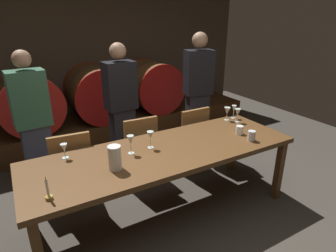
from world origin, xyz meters
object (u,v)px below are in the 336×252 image
(chair_center, at_px, (138,147))
(guest_center, at_px, (121,107))
(wine_barrel_left, at_px, (30,102))
(wine_barrel_right, at_px, (152,86))
(cup_left, at_px, (252,136))
(guest_right, at_px, (198,94))
(pitcher, at_px, (115,158))
(wine_glass_far_left, at_px, (64,148))
(chair_left, at_px, (72,165))
(candle_center, at_px, (48,193))
(wine_barrel_center, at_px, (96,93))
(dining_table, at_px, (165,156))
(wine_glass_left, at_px, (130,141))
(wine_glass_far_right, at_px, (234,109))
(cup_right, at_px, (239,130))
(wine_glass_center_right, at_px, (227,111))
(chair_right, at_px, (190,136))
(wine_glass_center_left, at_px, (150,136))
(wine_glass_right, at_px, (238,112))
(guest_left, at_px, (33,123))

(chair_center, relative_size, guest_center, 0.53)
(wine_barrel_left, xyz_separation_m, wine_barrel_right, (1.98, 0.00, 0.00))
(cup_left, bearing_deg, guest_right, 79.18)
(guest_center, bearing_deg, pitcher, 62.93)
(wine_glass_far_left, distance_m, cup_left, 1.83)
(chair_left, relative_size, candle_center, 4.64)
(wine_barrel_center, relative_size, dining_table, 0.33)
(wine_glass_left, relative_size, wine_glass_far_right, 1.10)
(wine_glass_far_left, height_order, cup_right, wine_glass_far_left)
(pitcher, bearing_deg, wine_glass_center_right, 15.59)
(wine_barrel_right, xyz_separation_m, chair_right, (-0.27, -1.63, -0.30))
(wine_glass_center_left, distance_m, cup_right, 1.01)
(wine_barrel_left, height_order, wine_glass_far_right, wine_barrel_left)
(guest_right, height_order, wine_glass_right, guest_right)
(wine_barrel_left, xyz_separation_m, wine_glass_far_right, (2.15, -1.93, 0.08))
(chair_center, relative_size, guest_right, 0.50)
(wine_glass_center_left, bearing_deg, pitcher, -153.55)
(pitcher, bearing_deg, chair_center, 55.15)
(wine_barrel_left, height_order, wine_glass_center_left, wine_barrel_left)
(chair_center, distance_m, wine_glass_far_right, 1.27)
(wine_barrel_left, height_order, chair_right, wine_barrel_left)
(wine_barrel_center, distance_m, candle_center, 2.79)
(chair_left, xyz_separation_m, pitcher, (0.24, -0.73, 0.37))
(wine_barrel_right, xyz_separation_m, pitcher, (-1.55, -2.40, 0.07))
(candle_center, relative_size, pitcher, 0.90)
(guest_left, height_order, wine_glass_center_right, guest_left)
(wine_glass_right, distance_m, cup_left, 0.54)
(wine_barrel_right, distance_m, guest_right, 1.25)
(wine_barrel_center, distance_m, cup_right, 2.51)
(cup_left, xyz_separation_m, cup_right, (0.02, 0.19, -0.01))
(pitcher, relative_size, cup_right, 2.33)
(candle_center, bearing_deg, wine_glass_far_left, 68.81)
(wine_glass_right, bearing_deg, candle_center, -167.29)
(chair_center, bearing_deg, wine_glass_center_right, 164.15)
(guest_right, distance_m, candle_center, 2.58)
(chair_left, bearing_deg, wine_glass_far_left, 78.84)
(wine_barrel_right, bearing_deg, candle_center, -129.40)
(pitcher, xyz_separation_m, wine_glass_center_left, (0.44, 0.22, 0.02))
(chair_left, relative_size, wine_glass_center_left, 5.13)
(chair_left, height_order, wine_glass_center_left, wine_glass_center_left)
(wine_barrel_left, relative_size, chair_center, 0.99)
(wine_glass_right, bearing_deg, wine_glass_center_right, 119.36)
(wine_barrel_center, bearing_deg, pitcher, -102.85)
(chair_center, height_order, candle_center, candle_center)
(candle_center, distance_m, cup_left, 1.97)
(wine_barrel_right, distance_m, chair_left, 2.46)
(candle_center, bearing_deg, guest_right, 30.84)
(dining_table, xyz_separation_m, wine_glass_far_left, (-0.87, 0.31, 0.16))
(wine_barrel_left, relative_size, chair_right, 0.99)
(chair_left, bearing_deg, cup_right, 162.26)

